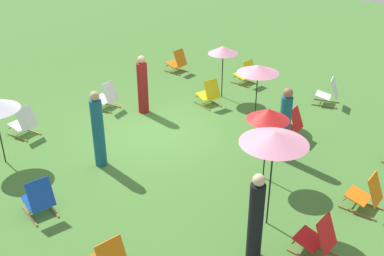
{
  "coord_description": "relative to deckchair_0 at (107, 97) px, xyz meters",
  "views": [
    {
      "loc": [
        8.12,
        7.39,
        5.74
      ],
      "look_at": [
        0.0,
        1.2,
        0.5
      ],
      "focal_mm": 43.2,
      "sensor_mm": 36.0,
      "label": 1
    }
  ],
  "objects": [
    {
      "name": "person_2",
      "position": [
        2.28,
        2.2,
        0.53
      ],
      "size": [
        0.36,
        0.36,
        1.86
      ],
      "rotation": [
        0.0,
        0.0,
        4.34
      ],
      "color": "#195972",
      "rests_on": "ground"
    },
    {
      "name": "umbrella_1",
      "position": [
        -1.94,
        3.89,
        1.16
      ],
      "size": [
        1.13,
        1.13,
        1.64
      ],
      "color": "black",
      "rests_on": "ground"
    },
    {
      "name": "person_1",
      "position": [
        -0.58,
        5.44,
        0.51
      ],
      "size": [
        0.38,
        0.38,
        1.81
      ],
      "rotation": [
        0.0,
        0.0,
        0.71
      ],
      "color": "#195972",
      "rests_on": "ground"
    },
    {
      "name": "ground_plane",
      "position": [
        0.27,
        2.16,
        -0.37
      ],
      "size": [
        40.0,
        40.0,
        0.0
      ],
      "primitive_type": "plane",
      "color": "#477A33"
    },
    {
      "name": "deckchair_0",
      "position": [
        0.0,
        0.0,
        0.0
      ],
      "size": [
        0.58,
        0.82,
        0.83
      ],
      "rotation": [
        0.0,
        0.0,
        0.14
      ],
      "color": "olive",
      "rests_on": "ground"
    },
    {
      "name": "deckchair_14",
      "position": [
        -3.67,
        -0.3,
        0.0
      ],
      "size": [
        0.5,
        0.78,
        0.83
      ],
      "rotation": [
        0.0,
        0.0,
        -0.03
      ],
      "color": "olive",
      "rests_on": "ground"
    },
    {
      "name": "umbrella_4",
      "position": [
        0.47,
        5.53,
        1.21
      ],
      "size": [
        0.92,
        0.92,
        1.71
      ],
      "color": "black",
      "rests_on": "ground"
    },
    {
      "name": "deckchair_11",
      "position": [
        -1.65,
        5.11,
        0.0
      ],
      "size": [
        0.52,
        0.79,
        0.83
      ],
      "rotation": [
        0.0,
        0.0,
        0.06
      ],
      "color": "olive",
      "rests_on": "ground"
    },
    {
      "name": "deckchair_3",
      "position": [
        2.5,
        -0.47,
        0.0
      ],
      "size": [
        0.54,
        0.8,
        0.83
      ],
      "rotation": [
        0.0,
        0.0,
        0.09
      ],
      "color": "olive",
      "rests_on": "ground"
    },
    {
      "name": "person_0",
      "position": [
        2.78,
        6.63,
        0.45
      ],
      "size": [
        0.3,
        0.3,
        1.7
      ],
      "rotation": [
        0.0,
        0.0,
        4.87
      ],
      "color": "black",
      "rests_on": "ground"
    },
    {
      "name": "person_3",
      "position": [
        -0.48,
        1.01,
        0.44
      ],
      "size": [
        0.41,
        0.41,
        1.71
      ],
      "rotation": [
        0.0,
        0.0,
        2.66
      ],
      "color": "maroon",
      "rests_on": "ground"
    },
    {
      "name": "deckchair_1",
      "position": [
        0.27,
        7.73,
        0.0
      ],
      "size": [
        0.48,
        0.76,
        0.83
      ],
      "rotation": [
        0.0,
        0.0,
        -0.01
      ],
      "color": "olive",
      "rests_on": "ground"
    },
    {
      "name": "deckchair_9",
      "position": [
        -2.01,
        2.26,
        0.0
      ],
      "size": [
        0.68,
        0.87,
        0.83
      ],
      "rotation": [
        0.0,
        0.0,
        -0.29
      ],
      "color": "olive",
      "rests_on": "ground"
    },
    {
      "name": "deckchair_8",
      "position": [
        -4.17,
        2.23,
        0.0
      ],
      "size": [
        0.54,
        0.8,
        0.83
      ],
      "rotation": [
        0.0,
        0.0,
        -0.09
      ],
      "color": "olive",
      "rests_on": "ground"
    },
    {
      "name": "deckchair_2",
      "position": [
        -4.24,
        5.07,
        0.0
      ],
      "size": [
        0.65,
        0.86,
        0.83
      ],
      "rotation": [
        0.0,
        0.0,
        0.26
      ],
      "color": "olive",
      "rests_on": "ground"
    },
    {
      "name": "umbrella_2",
      "position": [
        1.83,
        6.37,
        1.51
      ],
      "size": [
        1.25,
        1.25,
        2.0
      ],
      "color": "black",
      "rests_on": "ground"
    },
    {
      "name": "deckchair_4",
      "position": [
        2.09,
        7.49,
        0.0
      ],
      "size": [
        0.52,
        0.79,
        0.83
      ],
      "rotation": [
        0.0,
        0.0,
        -0.06
      ],
      "color": "olive",
      "rests_on": "ground"
    },
    {
      "name": "umbrella_3",
      "position": [
        -2.77,
        2.21,
        1.15
      ],
      "size": [
        0.91,
        0.91,
        1.64
      ],
      "color": "black",
      "rests_on": "ground"
    },
    {
      "name": "deckchair_10",
      "position": [
        4.32,
        2.66,
        0.0
      ],
      "size": [
        0.65,
        0.85,
        0.83
      ],
      "rotation": [
        0.0,
        0.0,
        -0.25
      ],
      "color": "olive",
      "rests_on": "ground"
    }
  ]
}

